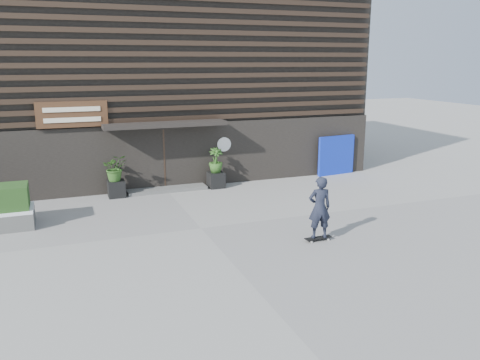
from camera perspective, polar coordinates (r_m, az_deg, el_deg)
name	(u,v)px	position (r m, az deg, el deg)	size (l,w,h in m)	color
ground	(201,228)	(14.59, -4.56, -5.62)	(80.00, 80.00, 0.00)	gray
entrance_step	(167,189)	(18.85, -8.49, -1.05)	(3.00, 0.80, 0.12)	#535350
planter_pot_left	(116,189)	(18.31, -14.19, -1.00)	(0.60, 0.60, 0.60)	black
bamboo_left	(115,168)	(18.13, -14.34, 1.39)	(0.86, 0.75, 0.96)	#2D591E
planter_pot_right	(216,180)	(19.08, -2.81, 0.01)	(0.60, 0.60, 0.60)	black
bamboo_right	(216,160)	(18.91, -2.84, 2.30)	(0.54, 0.54, 0.96)	#2D591E
blue_tarp	(336,155)	(21.54, 11.13, 2.84)	(1.80, 0.12, 1.69)	#0E25B6
building	(139,79)	(23.52, -11.71, 11.44)	(18.00, 11.00, 8.00)	black
skateboarder	(320,208)	(13.45, 9.24, -3.20)	(0.78, 0.51, 1.82)	black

